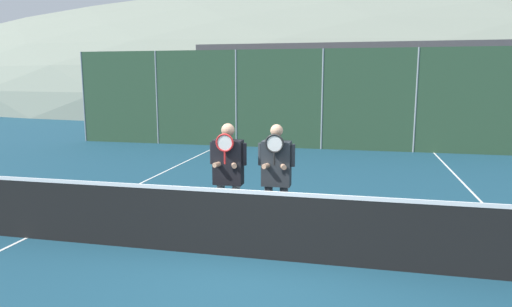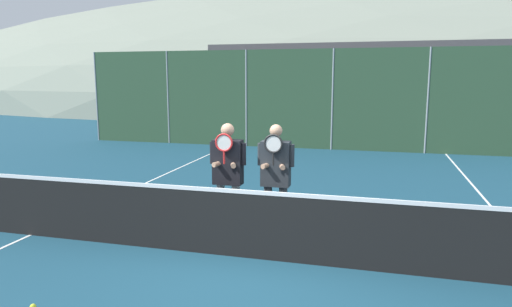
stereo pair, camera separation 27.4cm
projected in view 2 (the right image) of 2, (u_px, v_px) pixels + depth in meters
ground_plane at (257, 259)px, 6.46m from camera, size 120.00×120.00×0.00m
hill_distant at (365, 99)px, 54.86m from camera, size 121.79×67.66×23.68m
clubhouse_building at (381, 88)px, 21.76m from camera, size 15.50×5.50×4.02m
fence_back at (332, 100)px, 15.99m from camera, size 18.96×0.06×3.53m
tennis_net at (257, 224)px, 6.38m from camera, size 10.29×0.09×1.09m
court_line_left_sideline at (128, 191)px, 10.30m from camera, size 0.05×16.00×0.01m
court_line_right_sideline at (501, 218)px, 8.34m from camera, size 0.05×16.00×0.01m
player_leftmost at (228, 171)px, 7.14m from camera, size 0.59×0.34×1.84m
player_center_left at (276, 174)px, 7.02m from camera, size 0.58×0.34×1.84m
car_far_left at (209, 116)px, 19.76m from camera, size 4.55×2.05×1.75m
car_left_of_center at (331, 118)px, 18.15m from camera, size 4.55×2.10×1.83m
car_center at (466, 120)px, 17.14m from camera, size 4.09×2.08×1.89m
tennis_ball_on_court at (33, 307)px, 5.04m from camera, size 0.07×0.07×0.07m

